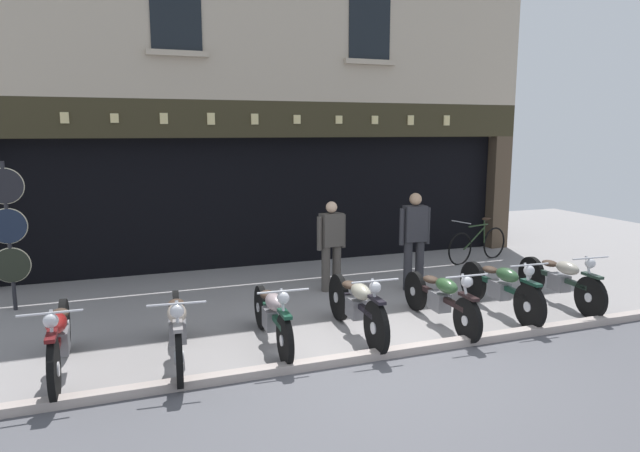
% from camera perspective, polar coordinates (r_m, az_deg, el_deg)
% --- Properties ---
extents(ground, '(23.26, 22.00, 0.18)m').
position_cam_1_polar(ground, '(6.40, 11.78, -16.36)').
color(ground, gray).
extents(shop_facade, '(11.56, 4.42, 6.48)m').
position_cam_1_polar(shop_facade, '(13.24, -6.69, 5.18)').
color(shop_facade, black).
rests_on(shop_facade, ground).
extents(motorcycle_far_left, '(0.62, 2.06, 0.94)m').
position_cam_1_polar(motorcycle_far_left, '(7.14, -24.68, -10.16)').
color(motorcycle_far_left, black).
rests_on(motorcycle_far_left, ground).
extents(motorcycle_left, '(0.62, 2.11, 0.93)m').
position_cam_1_polar(motorcycle_left, '(7.07, -14.09, -9.78)').
color(motorcycle_left, black).
rests_on(motorcycle_left, ground).
extents(motorcycle_center_left, '(0.62, 1.94, 0.90)m').
position_cam_1_polar(motorcycle_center_left, '(7.38, -4.79, -8.85)').
color(motorcycle_center_left, black).
rests_on(motorcycle_center_left, ground).
extents(motorcycle_center, '(0.62, 2.05, 0.93)m').
position_cam_1_polar(motorcycle_center, '(7.70, 3.69, -7.87)').
color(motorcycle_center, black).
rests_on(motorcycle_center, ground).
extents(motorcycle_center_right, '(0.62, 2.04, 0.89)m').
position_cam_1_polar(motorcycle_center_right, '(8.26, 11.99, -7.02)').
color(motorcycle_center_right, black).
rests_on(motorcycle_center_right, ground).
extents(motorcycle_right, '(0.62, 2.05, 0.91)m').
position_cam_1_polar(motorcycle_right, '(8.99, 17.62, -5.81)').
color(motorcycle_right, black).
rests_on(motorcycle_right, ground).
extents(motorcycle_far_right, '(0.62, 2.00, 0.91)m').
position_cam_1_polar(motorcycle_far_right, '(9.79, 22.93, -4.92)').
color(motorcycle_far_right, black).
rests_on(motorcycle_far_right, ground).
extents(salesman_left, '(0.55, 0.28, 1.55)m').
position_cam_1_polar(salesman_left, '(9.73, 1.14, -1.61)').
color(salesman_left, '#47423D').
rests_on(salesman_left, ground).
extents(shopkeeper_center, '(0.56, 0.26, 1.69)m').
position_cam_1_polar(shopkeeper_center, '(9.90, 9.44, -1.05)').
color(shopkeeper_center, '#2D2D33').
rests_on(shopkeeper_center, ground).
extents(tyre_sign_pole, '(0.55, 0.06, 2.29)m').
position_cam_1_polar(tyre_sign_pole, '(9.76, -28.78, -0.13)').
color(tyre_sign_pole, '#232328').
rests_on(tyre_sign_pole, ground).
extents(advert_board_near, '(0.81, 0.03, 1.08)m').
position_cam_1_polar(advert_board_near, '(12.52, 5.54, 5.11)').
color(advert_board_near, silver).
extents(advert_board_far, '(0.67, 0.03, 0.98)m').
position_cam_1_polar(advert_board_far, '(12.96, 9.29, 5.08)').
color(advert_board_far, silver).
extents(leaning_bicycle, '(1.73, 0.62, 0.94)m').
position_cam_1_polar(leaning_bicycle, '(12.47, 15.53, -1.74)').
color(leaning_bicycle, black).
rests_on(leaning_bicycle, ground).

